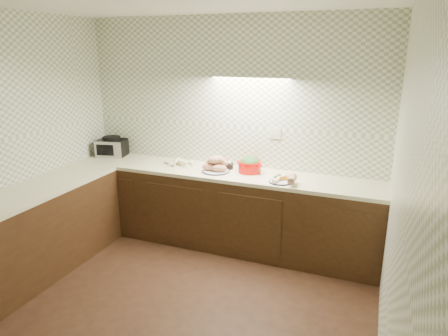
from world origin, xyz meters
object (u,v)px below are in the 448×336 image
(toaster_oven, at_px, (112,147))
(veg_plate, at_px, (286,179))
(sweet_potato_plate, at_px, (216,165))
(onion_bowl, at_px, (226,165))
(parsnip_pile, at_px, (179,163))
(dutch_oven, at_px, (250,165))

(toaster_oven, height_order, veg_plate, toaster_oven)
(toaster_oven, xyz_separation_m, veg_plate, (2.35, -0.25, -0.08))
(sweet_potato_plate, xyz_separation_m, onion_bowl, (0.06, 0.16, -0.03))
(toaster_oven, xyz_separation_m, onion_bowl, (1.59, 0.00, -0.07))
(toaster_oven, bearing_deg, sweet_potato_plate, -18.68)
(parsnip_pile, height_order, onion_bowl, onion_bowl)
(toaster_oven, xyz_separation_m, sweet_potato_plate, (1.53, -0.16, -0.04))
(toaster_oven, bearing_deg, onion_bowl, -12.80)
(veg_plate, bearing_deg, dutch_oven, 155.29)
(onion_bowl, xyz_separation_m, dutch_oven, (0.30, -0.04, 0.04))
(onion_bowl, bearing_deg, toaster_oven, -179.93)
(sweet_potato_plate, bearing_deg, dutch_oven, 17.48)
(onion_bowl, relative_size, dutch_oven, 0.48)
(parsnip_pile, relative_size, dutch_oven, 1.16)
(sweet_potato_plate, bearing_deg, onion_bowl, 68.33)
(dutch_oven, bearing_deg, sweet_potato_plate, -142.60)
(dutch_oven, bearing_deg, parsnip_pile, -156.80)
(sweet_potato_plate, distance_m, dutch_oven, 0.38)
(onion_bowl, distance_m, dutch_oven, 0.30)
(toaster_oven, distance_m, dutch_oven, 1.88)
(parsnip_pile, distance_m, dutch_oven, 0.87)
(parsnip_pile, distance_m, veg_plate, 1.34)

